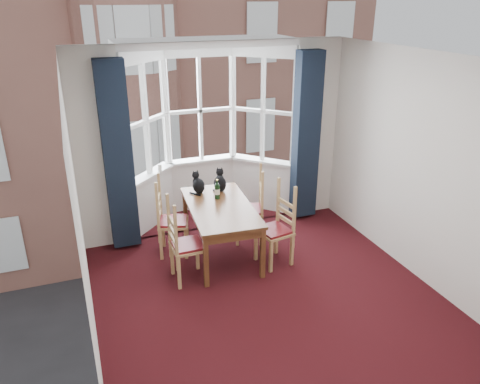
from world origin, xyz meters
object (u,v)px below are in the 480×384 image
chair_left_near (181,247)px  chair_left_far (167,222)px  chair_right_near (280,230)px  cat_right (220,182)px  wine_bottle (217,190)px  dining_table (220,211)px  chair_right_far (255,210)px  cat_left (198,184)px  candle_tall (160,168)px

chair_left_near → chair_left_far: size_ratio=1.00×
chair_left_near → chair_right_near: (1.36, 0.00, 0.00)m
chair_left_near → cat_right: cat_right is taller
chair_left_near → wine_bottle: bearing=44.6°
dining_table → chair_left_near: size_ratio=1.76×
chair_left_near → chair_right_far: 1.45m
dining_table → chair_right_far: chair_right_far is taller
chair_left_far → chair_right_near: 1.56m
cat_right → dining_table: bearing=-107.8°
cat_left → cat_right: (0.31, -0.04, 0.01)m
chair_left_near → chair_right_far: (1.28, 0.69, 0.00)m
chair_left_near → candle_tall: size_ratio=7.15×
dining_table → chair_left_far: 0.77m
chair_left_far → wine_bottle: (0.73, -0.04, 0.39)m
cat_right → cat_left: bearing=173.1°
chair_left_near → cat_left: size_ratio=2.79×
dining_table → candle_tall: 1.37m
dining_table → cat_left: 0.60m
chair_right_far → wine_bottle: (-0.57, 0.01, 0.39)m
chair_left_far → chair_right_far: size_ratio=1.00×
chair_left_near → wine_bottle: size_ratio=3.22×
chair_left_far → cat_right: size_ratio=2.67×
chair_right_near → dining_table: bearing=146.5°
chair_left_far → cat_left: bearing=25.7°
wine_bottle → cat_right: bearing=64.3°
chair_right_near → wine_bottle: bearing=132.8°
candle_tall → cat_left: bearing=-58.2°
chair_left_near → chair_right_far: size_ratio=1.00×
candle_tall → chair_right_near: bearing=-53.2°
chair_right_far → chair_left_near: bearing=-151.7°
cat_left → dining_table: bearing=-74.6°
chair_right_far → candle_tall: (-1.17, 0.99, 0.46)m
chair_left_far → cat_right: 0.97m
cat_left → candle_tall: cat_left is taller
candle_tall → chair_left_near: bearing=-93.7°
dining_table → chair_left_near: 0.84m
cat_left → wine_bottle: size_ratio=1.15×
dining_table → cat_left: size_ratio=4.89×
cat_right → wine_bottle: 0.29m
dining_table → wine_bottle: (0.04, 0.25, 0.21)m
chair_right_near → cat_right: 1.17m
wine_bottle → chair_right_near: bearing=-47.2°
chair_right_near → chair_right_far: size_ratio=1.00×
chair_right_far → dining_table: bearing=-158.9°
chair_left_far → candle_tall: size_ratio=7.15×
cat_right → candle_tall: bearing=135.9°
chair_left_far → candle_tall: candle_tall is taller
chair_right_near → wine_bottle: size_ratio=3.22×
wine_bottle → candle_tall: 1.15m
dining_table → chair_left_far: chair_left_far is taller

